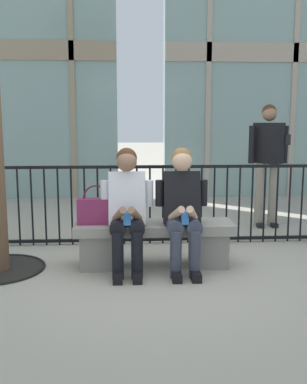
{
  "coord_description": "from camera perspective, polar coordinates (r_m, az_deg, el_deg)",
  "views": [
    {
      "loc": [
        -0.26,
        -4.28,
        1.44
      ],
      "look_at": [
        0.0,
        0.1,
        0.75
      ],
      "focal_mm": 40.45,
      "sensor_mm": 36.0,
      "label": 1
    }
  ],
  "objects": [
    {
      "name": "bystander_at_railing",
      "position": [
        6.25,
        14.84,
        4.62
      ],
      "size": [
        0.55,
        0.44,
        1.71
      ],
      "color": "gray",
      "rests_on": "ground"
    },
    {
      "name": "ground_plane",
      "position": [
        4.52,
        0.08,
        -9.63
      ],
      "size": [
        60.0,
        60.0,
        0.0
      ],
      "primitive_type": "plane",
      "color": "#A8A091"
    },
    {
      "name": "handbag_on_bench",
      "position": [
        4.37,
        -7.54,
        -2.39
      ],
      "size": [
        0.38,
        0.14,
        0.39
      ],
      "color": "#7A234C",
      "rests_on": "stone_bench"
    },
    {
      "name": "plaza_railing",
      "position": [
        5.2,
        -0.47,
        -1.62
      ],
      "size": [
        7.82,
        0.04,
        0.96
      ],
      "color": "black",
      "rests_on": "ground"
    },
    {
      "name": "stone_bench",
      "position": [
        4.44,
        0.08,
        -6.31
      ],
      "size": [
        1.6,
        0.44,
        0.45
      ],
      "color": "gray",
      "rests_on": "ground"
    },
    {
      "name": "seated_person_companion",
      "position": [
        4.26,
        3.84,
        -1.77
      ],
      "size": [
        0.52,
        0.66,
        1.21
      ],
      "color": "#383D4C",
      "rests_on": "ground"
    },
    {
      "name": "seated_person_with_phone",
      "position": [
        4.23,
        -3.5,
        -1.85
      ],
      "size": [
        0.52,
        0.66,
        1.21
      ],
      "color": "black",
      "rests_on": "ground"
    }
  ]
}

